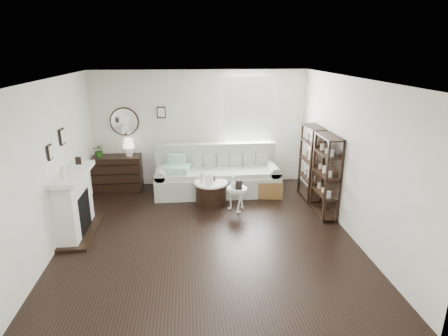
{
  "coord_description": "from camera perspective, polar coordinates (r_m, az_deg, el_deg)",
  "views": [
    {
      "loc": [
        -0.3,
        -5.96,
        3.16
      ],
      "look_at": [
        0.36,
        0.8,
        0.98
      ],
      "focal_mm": 30.0,
      "sensor_mm": 36.0,
      "label": 1
    }
  ],
  "objects": [
    {
      "name": "fireplace",
      "position": [
        7.08,
        -21.82,
        -5.27
      ],
      "size": [
        0.5,
        1.4,
        1.84
      ],
      "color": "white",
      "rests_on": "ground"
    },
    {
      "name": "flask_ped",
      "position": [
        7.47,
        1.46,
        -2.11
      ],
      "size": [
        0.13,
        0.13,
        0.24
      ],
      "primitive_type": null,
      "color": "silver",
      "rests_on": "pedestal_table"
    },
    {
      "name": "sofa",
      "position": [
        8.54,
        -1.09,
        -1.36
      ],
      "size": [
        2.76,
        0.96,
        1.07
      ],
      "color": "#A8B09D",
      "rests_on": "ground"
    },
    {
      "name": "pedestal_table",
      "position": [
        7.52,
        2.01,
        -3.32
      ],
      "size": [
        0.41,
        0.41,
        0.49
      ],
      "rotation": [
        0.0,
        0.0,
        0.22
      ],
      "color": "white",
      "rests_on": "ground"
    },
    {
      "name": "shelf_unit_far",
      "position": [
        8.3,
        13.13,
        0.82
      ],
      "size": [
        0.3,
        0.8,
        1.6
      ],
      "color": "black",
      "rests_on": "ground"
    },
    {
      "name": "card_frame_ped",
      "position": [
        7.38,
        2.26,
        -2.66
      ],
      "size": [
        0.14,
        0.09,
        0.18
      ],
      "primitive_type": "cube",
      "rotation": [
        -0.21,
        0.0,
        -0.28
      ],
      "color": "black",
      "rests_on": "pedestal_table"
    },
    {
      "name": "card_frame_drum",
      "position": [
        7.64,
        -2.31,
        -1.85
      ],
      "size": [
        0.16,
        0.06,
        0.21
      ],
      "primitive_type": "cube",
      "rotation": [
        -0.21,
        0.0,
        0.04
      ],
      "color": "white",
      "rests_on": "drum_table"
    },
    {
      "name": "eiffel_drum",
      "position": [
        7.86,
        -1.49,
        -1.39
      ],
      "size": [
        0.12,
        0.12,
        0.18
      ],
      "primitive_type": null,
      "rotation": [
        0.0,
        0.0,
        0.19
      ],
      "color": "black",
      "rests_on": "drum_table"
    },
    {
      "name": "bottle_drum",
      "position": [
        7.71,
        -3.3,
        -1.29
      ],
      "size": [
        0.07,
        0.07,
        0.31
      ],
      "primitive_type": "cylinder",
      "color": "silver",
      "rests_on": "drum_table"
    },
    {
      "name": "potted_plant",
      "position": [
        8.89,
        -18.47,
        2.55
      ],
      "size": [
        0.29,
        0.25,
        0.32
      ],
      "primitive_type": "imported",
      "rotation": [
        0.0,
        0.0,
        0.02
      ],
      "color": "#225117",
      "rests_on": "dresser"
    },
    {
      "name": "shelf_unit_near",
      "position": [
        7.49,
        15.26,
        -1.19
      ],
      "size": [
        0.3,
        0.8,
        1.6
      ],
      "color": "black",
      "rests_on": "ground"
    },
    {
      "name": "room",
      "position": [
        8.86,
        1.18,
        7.64
      ],
      "size": [
        5.5,
        5.5,
        5.5
      ],
      "color": "black",
      "rests_on": "ground"
    },
    {
      "name": "dresser",
      "position": [
        9.03,
        -16.21,
        -0.71
      ],
      "size": [
        1.2,
        0.52,
        0.8
      ],
      "color": "black",
      "rests_on": "ground"
    },
    {
      "name": "table_lamp",
      "position": [
        8.8,
        -14.31,
        3.11
      ],
      "size": [
        0.34,
        0.34,
        0.42
      ],
      "primitive_type": null,
      "rotation": [
        0.0,
        0.0,
        -0.39
      ],
      "color": "white",
      "rests_on": "dresser"
    },
    {
      "name": "suitcase",
      "position": [
        8.29,
        6.99,
        -3.36
      ],
      "size": [
        0.58,
        0.26,
        0.37
      ],
      "primitive_type": "cube",
      "rotation": [
        0.0,
        0.0,
        -0.14
      ],
      "color": "brown",
      "rests_on": "ground"
    },
    {
      "name": "quilt",
      "position": [
        8.31,
        -7.25,
        -0.12
      ],
      "size": [
        0.63,
        0.55,
        0.14
      ],
      "primitive_type": "cube",
      "rotation": [
        0.0,
        0.0,
        -0.2
      ],
      "color": "teal",
      "rests_on": "sofa"
    },
    {
      "name": "eiffel_ped",
      "position": [
        7.51,
        2.6,
        -2.29
      ],
      "size": [
        0.11,
        0.11,
        0.18
      ],
      "primitive_type": null,
      "rotation": [
        0.0,
        0.0,
        -0.1
      ],
      "color": "black",
      "rests_on": "pedestal_table"
    },
    {
      "name": "drum_table",
      "position": [
        7.93,
        -2.01,
        -3.77
      ],
      "size": [
        0.7,
        0.7,
        0.48
      ],
      "rotation": [
        0.0,
        0.0,
        0.25
      ],
      "color": "black",
      "rests_on": "ground"
    }
  ]
}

